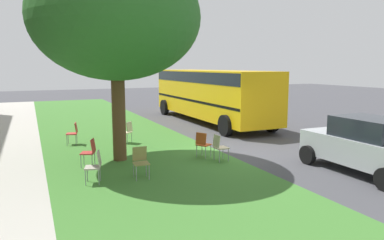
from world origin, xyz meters
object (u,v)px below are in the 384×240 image
at_px(chair_5, 127,131).
at_px(chair_4, 74,132).
at_px(chair_0, 141,160).
at_px(chair_3, 95,164).
at_px(chair_1, 203,143).
at_px(chair_6, 90,150).
at_px(street_tree, 116,18).
at_px(chair_2, 219,146).
at_px(parked_car, 366,145).
at_px(school_bus, 210,91).

bearing_deg(chair_5, chair_4, 72.62).
distance_m(chair_0, chair_3, 1.23).
xyz_separation_m(chair_1, chair_6, (0.42, 3.69, 0.00)).
xyz_separation_m(chair_0, chair_4, (5.37, 1.20, 0.00)).
bearing_deg(chair_3, chair_5, -23.56).
xyz_separation_m(street_tree, chair_5, (2.53, -0.89, -4.10)).
bearing_deg(chair_5, chair_2, -152.68).
bearing_deg(parked_car, chair_5, 37.60).
bearing_deg(chair_0, street_tree, 1.91).
bearing_deg(street_tree, school_bus, -46.47).
height_order(chair_4, chair_5, same).
relative_size(street_tree, school_bus, 0.64).
relative_size(chair_0, chair_1, 1.00).
distance_m(chair_6, school_bus, 10.17).
distance_m(chair_6, parked_car, 8.29).
xyz_separation_m(chair_1, chair_2, (-0.62, -0.31, 0.00)).
bearing_deg(chair_3, chair_4, -0.26).
relative_size(chair_1, parked_car, 0.24).
height_order(chair_5, parked_car, parked_car).
bearing_deg(chair_2, chair_6, 75.38).
relative_size(chair_3, chair_4, 1.00).
relative_size(chair_0, chair_5, 1.00).
distance_m(chair_4, parked_car, 10.57).
relative_size(street_tree, chair_6, 7.52).
xyz_separation_m(street_tree, school_bus, (6.22, -6.55, -2.86)).
height_order(chair_3, parked_car, parked_car).
height_order(chair_0, parked_car, parked_car).
distance_m(chair_3, school_bus, 11.45).
bearing_deg(school_bus, chair_1, 151.22).
relative_size(chair_4, chair_6, 1.00).
bearing_deg(school_bus, street_tree, 133.53).
bearing_deg(chair_0, chair_4, 12.62).
xyz_separation_m(chair_2, school_bus, (7.71, -3.58, 1.24)).
bearing_deg(school_bus, chair_2, 155.08).
height_order(chair_1, chair_3, same).
xyz_separation_m(street_tree, parked_car, (-4.41, -6.24, -3.78)).
height_order(chair_3, chair_6, same).
xyz_separation_m(chair_0, school_bus, (8.43, -6.47, 1.24)).
bearing_deg(street_tree, chair_5, -19.43).
xyz_separation_m(chair_1, chair_5, (3.39, 1.76, 0.00)).
bearing_deg(chair_5, parked_car, -142.40).
bearing_deg(parked_car, chair_0, 70.36).
bearing_deg(chair_3, street_tree, -28.07).
distance_m(chair_4, school_bus, 8.35).
distance_m(street_tree, chair_4, 5.29).
height_order(chair_4, school_bus, school_bus).
relative_size(chair_0, parked_car, 0.24).
bearing_deg(parked_car, chair_4, 44.20).
distance_m(chair_1, chair_4, 5.52).
bearing_deg(chair_1, chair_4, 43.21).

